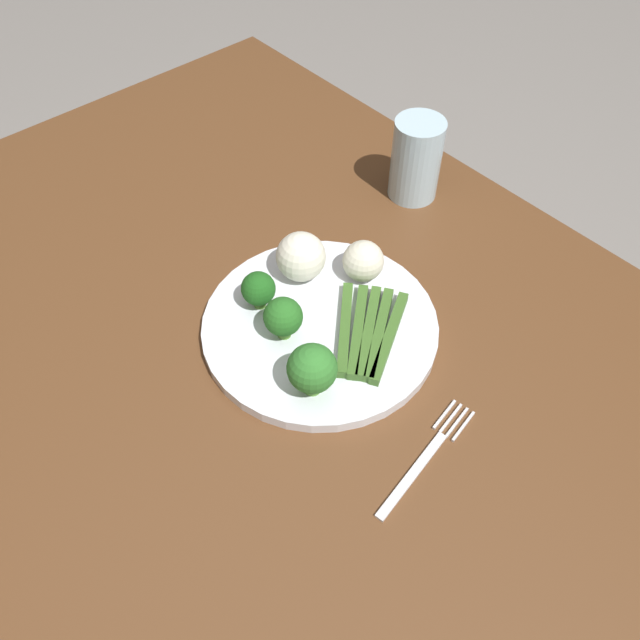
% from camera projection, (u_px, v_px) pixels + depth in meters
% --- Properties ---
extents(ground_plane, '(6.00, 6.00, 0.02)m').
position_uv_depth(ground_plane, '(313.00, 580.00, 1.35)').
color(ground_plane, gray).
extents(dining_table, '(1.34, 0.86, 0.76)m').
position_uv_depth(dining_table, '(310.00, 413.00, 0.84)').
color(dining_table, brown).
rests_on(dining_table, ground_plane).
extents(plate, '(0.29, 0.29, 0.01)m').
position_uv_depth(plate, '(320.00, 327.00, 0.79)').
color(plate, white).
rests_on(plate, dining_table).
extents(asparagus_bundle, '(0.13, 0.15, 0.01)m').
position_uv_depth(asparagus_bundle, '(368.00, 332.00, 0.76)').
color(asparagus_bundle, '#3D6626').
rests_on(asparagus_bundle, plate).
extents(broccoli_back, '(0.06, 0.06, 0.07)m').
position_uv_depth(broccoli_back, '(312.00, 369.00, 0.69)').
color(broccoli_back, '#609E3D').
rests_on(broccoli_back, plate).
extents(broccoli_front_left, '(0.04, 0.04, 0.05)m').
position_uv_depth(broccoli_front_left, '(258.00, 289.00, 0.77)').
color(broccoli_front_left, '#4C7F2B').
rests_on(broccoli_front_left, plate).
extents(broccoli_outer_edge, '(0.05, 0.05, 0.06)m').
position_uv_depth(broccoli_outer_edge, '(284.00, 316.00, 0.74)').
color(broccoli_outer_edge, '#568E33').
rests_on(broccoli_outer_edge, plate).
extents(cauliflower_back_right, '(0.06, 0.06, 0.06)m').
position_uv_depth(cauliflower_back_right, '(301.00, 257.00, 0.81)').
color(cauliflower_back_right, white).
rests_on(cauliflower_back_right, plate).
extents(cauliflower_edge, '(0.05, 0.05, 0.05)m').
position_uv_depth(cauliflower_edge, '(363.00, 261.00, 0.81)').
color(cauliflower_edge, silver).
rests_on(cauliflower_edge, plate).
extents(fork, '(0.05, 0.17, 0.00)m').
position_uv_depth(fork, '(426.00, 457.00, 0.68)').
color(fork, silver).
rests_on(fork, dining_table).
extents(water_glass, '(0.07, 0.07, 0.12)m').
position_uv_depth(water_glass, '(416.00, 159.00, 0.91)').
color(water_glass, silver).
rests_on(water_glass, dining_table).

